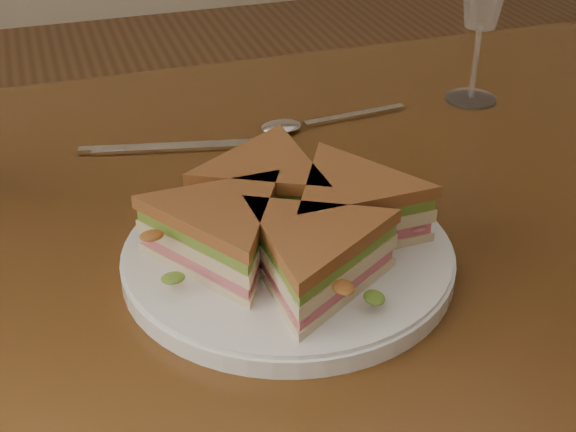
{
  "coord_description": "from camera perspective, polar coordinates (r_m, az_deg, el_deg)",
  "views": [
    {
      "loc": [
        -0.2,
        -0.62,
        1.15
      ],
      "look_at": [
        -0.02,
        -0.09,
        0.8
      ],
      "focal_mm": 50.0,
      "sensor_mm": 36.0,
      "label": 1
    }
  ],
  "objects": [
    {
      "name": "knife",
      "position": [
        0.89,
        -8.28,
        4.81
      ],
      "size": [
        0.21,
        0.06,
        0.0
      ],
      "rotation": [
        0.0,
        0.0,
        -0.22
      ],
      "color": "silver",
      "rests_on": "table"
    },
    {
      "name": "crisps_mound",
      "position": [
        0.67,
        0.0,
        -0.65
      ],
      "size": [
        0.09,
        0.09,
        0.05
      ],
      "primitive_type": null,
      "color": "#BF7018",
      "rests_on": "plate"
    },
    {
      "name": "table",
      "position": [
        0.82,
        -0.49,
        -5.6
      ],
      "size": [
        1.2,
        0.8,
        0.75
      ],
      "color": "#3A200D",
      "rests_on": "ground"
    },
    {
      "name": "plate",
      "position": [
        0.69,
        -0.0,
        -2.96
      ],
      "size": [
        0.28,
        0.28,
        0.02
      ],
      "primitive_type": "cylinder",
      "color": "white",
      "rests_on": "table"
    },
    {
      "name": "sandwich_wedges",
      "position": [
        0.67,
        -0.0,
        -0.36
      ],
      "size": [
        0.27,
        0.27,
        0.06
      ],
      "color": "beige",
      "rests_on": "plate"
    },
    {
      "name": "spoon",
      "position": [
        0.93,
        0.83,
        6.53
      ],
      "size": [
        0.18,
        0.04,
        0.01
      ],
      "rotation": [
        0.0,
        0.0,
        0.09
      ],
      "color": "silver",
      "rests_on": "table"
    }
  ]
}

